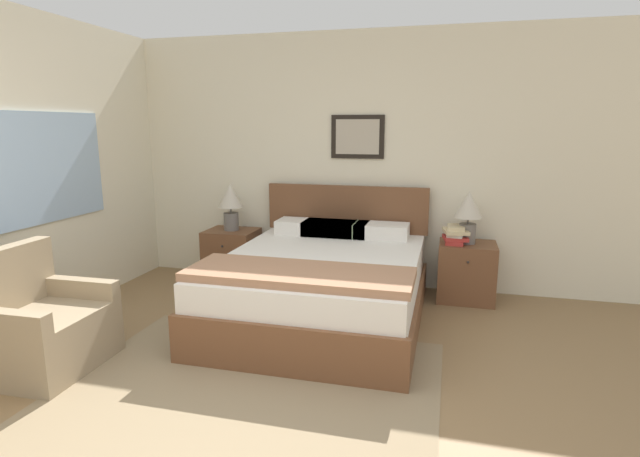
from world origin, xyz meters
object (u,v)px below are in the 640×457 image
(nightstand_near_window, at_px, (232,255))
(nightstand_by_door, at_px, (466,272))
(table_lamp_near_window, at_px, (230,201))
(bed, at_px, (323,283))
(armchair, at_px, (40,328))
(table_lamp_by_door, at_px, (468,211))

(nightstand_near_window, distance_m, nightstand_by_door, 2.45)
(table_lamp_near_window, bearing_deg, nightstand_near_window, -104.12)
(bed, relative_size, nightstand_near_window, 3.78)
(nightstand_near_window, height_order, table_lamp_near_window, table_lamp_near_window)
(nightstand_by_door, relative_size, table_lamp_near_window, 1.12)
(armchair, xyz_separation_m, table_lamp_by_door, (2.90, 2.18, 0.59))
(nightstand_near_window, distance_m, table_lamp_by_door, 2.51)
(nightstand_near_window, height_order, nightstand_by_door, same)
(armchair, relative_size, nightstand_near_window, 1.50)
(nightstand_near_window, bearing_deg, armchair, -101.93)
(armchair, height_order, nightstand_by_door, armchair)
(nightstand_near_window, xyz_separation_m, table_lamp_near_window, (0.00, 0.01, 0.60))
(bed, bearing_deg, nightstand_near_window, 146.24)
(nightstand_by_door, distance_m, table_lamp_by_door, 0.60)
(armchair, bearing_deg, table_lamp_near_window, 166.80)
(nightstand_by_door, bearing_deg, table_lamp_by_door, 156.55)
(table_lamp_near_window, relative_size, table_lamp_by_door, 1.00)
(bed, xyz_separation_m, nightstand_by_door, (1.23, 0.82, -0.04))
(bed, xyz_separation_m, table_lamp_by_door, (1.21, 0.82, 0.56))
(bed, bearing_deg, table_lamp_by_door, 34.19)
(armchair, xyz_separation_m, nightstand_near_window, (0.46, 2.18, -0.00))
(bed, height_order, nightstand_near_window, bed)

